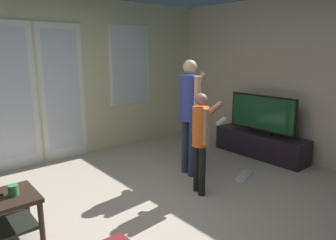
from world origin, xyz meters
TOP-DOWN VIEW (x-y plane):
  - ground_plane at (0.00, 0.00)m, footprint 6.27×5.14m
  - wall_back_with_doors at (0.04, 2.53)m, footprint 6.27×0.09m
  - wall_right_plain at (3.10, 0.00)m, footprint 0.06×5.14m
  - tv_stand at (2.78, 0.47)m, footprint 0.40×1.57m
  - flat_screen_tv at (2.78, 0.48)m, footprint 0.08×1.18m
  - person_adult at (1.35, 0.68)m, footprint 0.58×0.44m
  - person_child at (1.03, 0.15)m, footprint 0.55×0.33m
  - loose_keyboard at (1.87, 0.10)m, footprint 0.46×0.26m
  - cup_near_edge at (-0.97, 0.55)m, footprint 0.09×0.09m

SIDE VIEW (x-z plane):
  - ground_plane at x=0.00m, z-range -0.02..0.00m
  - loose_keyboard at x=1.87m, z-range 0.00..0.02m
  - tv_stand at x=2.78m, z-range 0.00..0.40m
  - cup_near_edge at x=-0.97m, z-range 0.45..0.55m
  - flat_screen_tv at x=2.78m, z-range 0.41..1.03m
  - person_child at x=1.03m, z-range 0.13..1.37m
  - person_adult at x=1.35m, z-range 0.16..1.77m
  - wall_back_with_doors at x=0.04m, z-range -0.03..2.58m
  - wall_right_plain at x=3.10m, z-range 0.00..2.58m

